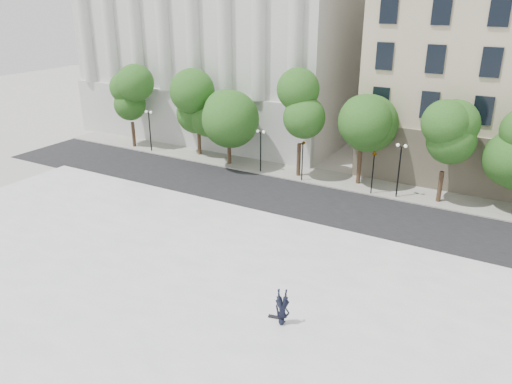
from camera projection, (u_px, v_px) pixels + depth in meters
ground at (141, 318)px, 25.45m from camera, size 160.00×160.00×0.00m
plaza at (178, 287)px, 27.78m from camera, size 44.00×22.00×0.45m
street at (294, 200)px, 39.96m from camera, size 60.00×8.00×0.02m
far_sidewalk at (323, 178)px, 44.78m from camera, size 60.00×4.00×0.12m
building_west at (244, 17)px, 59.64m from camera, size 31.50×27.65×25.60m
traffic_light_west at (303, 142)px, 42.73m from camera, size 0.55×1.58×4.13m
traffic_light_east at (375, 152)px, 39.81m from camera, size 0.81×1.74×4.19m
person_lying at (282, 319)px, 24.20m from camera, size 1.29×2.06×0.53m
skateboard at (276, 317)px, 24.74m from camera, size 0.78×0.35×0.08m
street_trees at (319, 121)px, 42.57m from camera, size 46.83×5.20×7.89m
lamp_posts at (319, 150)px, 42.55m from camera, size 37.08×0.28×4.56m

